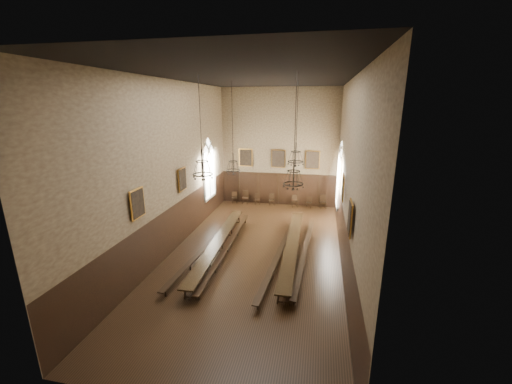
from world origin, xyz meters
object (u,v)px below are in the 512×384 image
(chair_2, at_px, (257,201))
(chandelier_back_right, at_px, (296,157))
(chair_0, at_px, (235,200))
(chair_1, at_px, (245,200))
(chair_5, at_px, (295,203))
(chair_3, at_px, (272,202))
(chair_6, at_px, (309,205))
(chandelier_front_left, at_px, (203,168))
(table_right, at_px, (292,249))
(bench_right_inner, at_px, (280,253))
(chandelier_front_right, at_px, (294,177))
(chandelier_back_left, at_px, (233,164))
(chair_7, at_px, (323,204))
(bench_left_inner, at_px, (228,247))
(bench_left_outer, at_px, (209,246))
(table_left, at_px, (219,246))
(bench_right_outer, at_px, (305,252))

(chair_2, relative_size, chandelier_back_right, 0.19)
(chair_0, height_order, chair_1, chair_1)
(chair_5, bearing_deg, chair_3, 161.01)
(chair_6, relative_size, chandelier_front_left, 0.20)
(table_right, distance_m, bench_right_inner, 0.73)
(chair_3, bearing_deg, bench_right_inner, -94.16)
(chair_5, xyz_separation_m, chandelier_front_right, (0.74, -10.98, 4.67))
(table_right, relative_size, chandelier_back_left, 1.86)
(chair_7, relative_size, chandelier_back_right, 0.23)
(chair_5, bearing_deg, chandelier_front_left, -121.62)
(bench_right_inner, relative_size, chair_5, 10.00)
(table_right, bearing_deg, chair_5, 93.95)
(chair_1, distance_m, chair_5, 3.97)
(bench_left_inner, bearing_deg, chandelier_back_right, 35.70)
(bench_left_outer, xyz_separation_m, chair_3, (2.15, 8.62, -0.00))
(bench_left_outer, bearing_deg, chair_0, 96.06)
(bench_right_inner, relative_size, chair_7, 9.22)
(table_left, xyz_separation_m, chair_6, (4.45, 8.67, -0.11))
(bench_right_inner, bearing_deg, chair_0, 119.21)
(bench_right_outer, distance_m, chair_1, 9.78)
(chandelier_front_left, bearing_deg, chandelier_front_right, -1.07)
(bench_right_outer, relative_size, chandelier_back_left, 1.80)
(table_right, relative_size, bench_right_inner, 1.00)
(chair_0, distance_m, chandelier_back_left, 7.51)
(bench_left_inner, bearing_deg, bench_right_inner, -2.29)
(bench_right_outer, xyz_separation_m, chair_0, (-6.12, 8.26, 0.01))
(table_left, xyz_separation_m, chandelier_back_right, (3.79, 2.56, 4.61))
(bench_right_inner, xyz_separation_m, chair_6, (1.13, 8.61, -0.01))
(chair_5, xyz_separation_m, chair_6, (1.09, 0.00, -0.02))
(bench_right_inner, bearing_deg, chair_2, 108.75)
(bench_right_inner, distance_m, chandelier_back_left, 5.79)
(table_left, bearing_deg, chair_5, 68.80)
(table_left, distance_m, chair_3, 8.92)
(chair_0, distance_m, chair_3, 3.05)
(chandelier_back_right, height_order, chandelier_front_left, same)
(bench_left_outer, xyz_separation_m, bench_right_inner, (3.93, -0.10, -0.00))
(table_left, relative_size, chandelier_front_right, 2.12)
(chair_1, bearing_deg, chair_7, 0.87)
(bench_right_outer, bearing_deg, chair_7, 83.68)
(bench_left_inner, bearing_deg, chair_1, 97.16)
(bench_right_outer, xyz_separation_m, chandelier_front_left, (-4.43, -2.69, 4.88))
(chair_1, distance_m, chair_7, 6.14)
(table_right, xyz_separation_m, chandelier_back_right, (-0.14, 2.11, 4.61))
(bench_right_outer, height_order, chair_1, chair_1)
(chair_5, distance_m, chandelier_front_left, 12.36)
(chair_7, bearing_deg, table_right, -114.80)
(chair_0, bearing_deg, chair_3, -18.15)
(table_left, bearing_deg, chair_0, 99.82)
(chair_5, relative_size, chair_7, 0.92)
(chandelier_back_left, bearing_deg, chandelier_front_left, -89.77)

